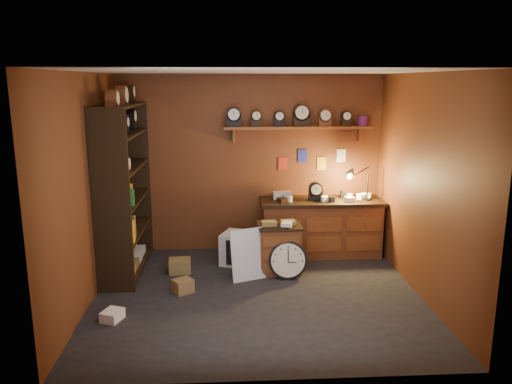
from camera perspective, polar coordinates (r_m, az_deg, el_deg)
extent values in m
plane|color=black|center=(6.31, 0.18, -11.72)|extent=(4.00, 4.00, 0.00)
cube|color=brown|center=(7.65, -0.65, 3.21)|extent=(4.00, 0.02, 2.70)
cube|color=brown|center=(4.15, 1.74, -4.93)|extent=(4.00, 0.02, 2.70)
cube|color=brown|center=(6.10, -18.92, 0.10)|extent=(0.02, 3.60, 2.70)
cube|color=brown|center=(6.33, 18.58, 0.56)|extent=(0.02, 3.60, 2.70)
cube|color=beige|center=(5.75, 0.20, 13.62)|extent=(4.00, 3.60, 0.02)
cube|color=brown|center=(7.49, 4.80, 7.37)|extent=(2.20, 0.30, 0.04)
cube|color=brown|center=(7.50, -2.54, 6.48)|extent=(0.04, 0.16, 0.20)
cube|color=brown|center=(7.76, 11.71, 6.44)|extent=(0.04, 0.16, 0.20)
cylinder|color=#B21419|center=(7.69, 12.13, 7.98)|extent=(0.16, 0.16, 0.15)
cube|color=#B22815|center=(7.65, 0.48, 3.21)|extent=(0.14, 0.01, 0.20)
cube|color=navy|center=(7.65, 2.73, 4.11)|extent=(0.14, 0.01, 0.20)
cube|color=gold|center=(7.71, 4.95, 3.24)|extent=(0.14, 0.01, 0.20)
cube|color=silver|center=(7.74, 7.17, 4.12)|extent=(0.14, 0.01, 0.20)
cube|color=black|center=(7.06, -16.58, 0.24)|extent=(0.03, 1.60, 2.30)
cube|color=black|center=(6.27, -16.15, -1.26)|extent=(0.45, 0.03, 2.30)
cube|color=black|center=(7.76, -13.68, 1.49)|extent=(0.45, 0.03, 2.30)
cube|color=black|center=(7.32, -14.30, -8.18)|extent=(0.43, 1.54, 0.03)
cube|color=black|center=(7.16, -14.52, -4.43)|extent=(0.43, 1.54, 0.03)
cube|color=black|center=(7.05, -14.72, -0.93)|extent=(0.43, 1.54, 0.03)
cube|color=black|center=(6.96, -14.92, 2.68)|extent=(0.43, 1.54, 0.03)
cube|color=black|center=(6.90, -15.14, 6.36)|extent=(0.43, 1.54, 0.03)
cube|color=black|center=(6.87, -15.32, 9.51)|extent=(0.43, 1.54, 0.03)
cube|color=brown|center=(7.68, 7.36, -4.14)|extent=(1.77, 0.60, 0.80)
cube|color=black|center=(7.56, 7.45, -1.06)|extent=(1.83, 0.66, 0.05)
cube|color=brown|center=(7.39, 7.80, -4.82)|extent=(1.69, 0.02, 0.52)
cylinder|color=black|center=(7.67, 12.56, -0.81)|extent=(0.12, 0.12, 0.02)
cylinder|color=black|center=(7.63, 12.63, 0.58)|extent=(0.02, 0.02, 0.38)
cylinder|color=black|center=(7.52, 11.89, 2.31)|extent=(0.27, 0.09, 0.14)
cone|color=black|center=(7.46, 10.90, 1.97)|extent=(0.18, 0.14, 0.18)
cube|color=brown|center=(6.95, 2.64, -6.52)|extent=(0.57, 0.49, 0.64)
cube|color=black|center=(6.85, 2.67, -3.85)|extent=(0.62, 0.53, 0.03)
cube|color=brown|center=(6.73, 2.85, -7.17)|extent=(0.49, 0.04, 0.55)
cylinder|color=black|center=(6.74, 3.65, -7.77)|extent=(0.52, 0.17, 0.52)
cylinder|color=beige|center=(6.71, 3.69, -7.82)|extent=(0.46, 0.10, 0.45)
cube|color=black|center=(6.68, 3.70, -7.27)|extent=(0.01, 0.04, 0.17)
cube|color=black|center=(6.72, 4.18, -8.04)|extent=(0.12, 0.01, 0.01)
cube|color=silver|center=(6.81, -0.69, -9.84)|extent=(0.55, 0.33, 0.70)
cube|color=silver|center=(7.26, -2.04, -6.44)|extent=(0.57, 0.57, 0.46)
cube|color=black|center=(7.05, -1.99, -7.05)|extent=(0.36, 0.15, 0.37)
cube|color=olive|center=(7.07, -8.69, -8.32)|extent=(0.32, 0.28, 0.18)
cube|color=white|center=(5.91, -16.10, -13.40)|extent=(0.26, 0.28, 0.11)
cube|color=olive|center=(6.42, -8.34, -10.57)|extent=(0.29, 0.28, 0.17)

